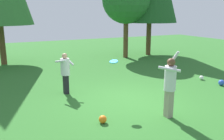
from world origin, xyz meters
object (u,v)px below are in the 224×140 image
at_px(ball_white, 202,78).
at_px(person_catcher, 65,70).
at_px(frisbee, 114,61).
at_px(ball_blue, 221,83).
at_px(tree_right, 126,0).
at_px(person_thrower, 170,82).
at_px(ball_orange, 103,119).

bearing_deg(ball_white, person_catcher, 172.06).
bearing_deg(ball_white, frisbee, -167.29).
xyz_separation_m(ball_blue, tree_right, (-0.44, 7.67, 3.78)).
bearing_deg(person_thrower, tree_right, -60.72).
height_order(frisbee, tree_right, tree_right).
height_order(ball_white, ball_blue, ball_blue).
bearing_deg(tree_right, ball_orange, -122.72).
bearing_deg(frisbee, ball_orange, -130.98).
height_order(ball_white, tree_right, tree_right).
height_order(frisbee, ball_white, frisbee).
distance_m(ball_white, tree_right, 7.65).
relative_size(person_catcher, frisbee, 4.15).
height_order(person_catcher, ball_orange, person_catcher).
distance_m(person_thrower, tree_right, 10.29).
bearing_deg(ball_orange, ball_white, 19.30).
bearing_deg(ball_blue, frisbee, -178.70).
distance_m(frisbee, ball_orange, 1.88).
distance_m(frisbee, ball_blue, 5.42).
distance_m(ball_white, ball_orange, 6.32).
bearing_deg(ball_blue, ball_white, 93.74).
bearing_deg(frisbee, person_catcher, 117.19).
distance_m(person_catcher, ball_blue, 6.61).
height_order(ball_blue, tree_right, tree_right).
relative_size(person_thrower, frisbee, 5.21).
distance_m(person_thrower, frisbee, 1.86).
height_order(frisbee, ball_orange, frisbee).
bearing_deg(person_catcher, ball_blue, 45.86).
bearing_deg(ball_orange, ball_blue, 9.81).
bearing_deg(person_catcher, ball_orange, -22.55).
xyz_separation_m(person_thrower, tree_right, (3.66, 9.19, 2.84)).
bearing_deg(person_thrower, frisbee, 0.00).
distance_m(person_thrower, ball_blue, 4.47).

